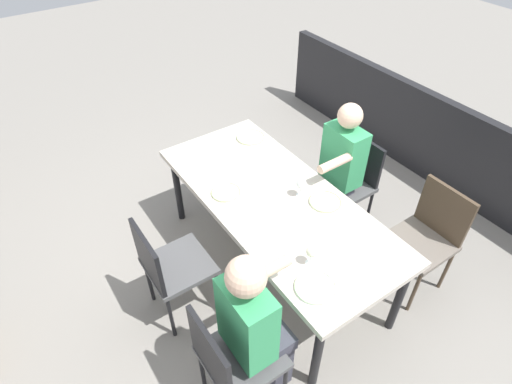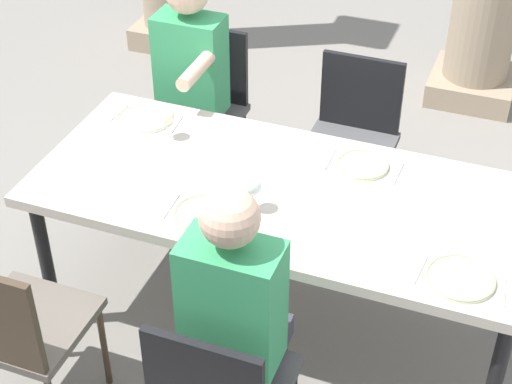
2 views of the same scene
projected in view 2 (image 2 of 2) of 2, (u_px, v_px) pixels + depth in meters
The scene contains 21 objects.
ground_plane at pixel (281, 320), 3.85m from camera, with size 16.00×16.00×0.00m, color gray.
dining_table at pixel (284, 201), 3.43m from camera, with size 2.10×0.91×0.77m.
chair_west_north at pixel (203, 102), 4.40m from camera, with size 0.44×0.44×0.92m.
chair_west_south at pixel (15, 326), 3.09m from camera, with size 0.44×0.44×0.91m.
chair_mid_north at pixel (353, 133), 4.17m from camera, with size 0.44×0.44×0.90m.
diner_woman_green at pixel (239, 318), 2.91m from camera, with size 0.35×0.49×1.29m.
diner_man_white at pixel (187, 90), 4.16m from camera, with size 0.35×0.50×1.32m.
plate_0 at pixel (146, 118), 3.82m from camera, with size 0.25×0.25×0.02m.
wine_glass_0 at pixel (167, 118), 3.64m from camera, with size 0.07×0.07×0.15m.
fork_0 at pixel (117, 114), 3.86m from camera, with size 0.02×0.17×0.01m, color silver.
spoon_0 at pixel (175, 126), 3.78m from camera, with size 0.02×0.17×0.01m, color silver.
plate_1 at pixel (204, 213), 3.25m from camera, with size 0.24×0.24×0.02m.
wine_glass_1 at pixel (252, 187), 3.21m from camera, with size 0.08×0.08×0.16m.
fork_1 at pixel (170, 206), 3.29m from camera, with size 0.02×0.17×0.01m, color silver.
spoon_1 at pixel (239, 223), 3.21m from camera, with size 0.02×0.17×0.01m, color silver.
plate_2 at pixel (363, 165), 3.51m from camera, with size 0.22×0.22×0.02m.
fork_2 at pixel (329, 159), 3.56m from camera, with size 0.02×0.17×0.01m, color silver.
spoon_2 at pixel (397, 173), 3.48m from camera, with size 0.02×0.17×0.01m, color silver.
plate_3 at pixel (461, 278), 2.95m from camera, with size 0.25×0.25×0.02m.
fork_3 at pixel (419, 270), 2.99m from camera, with size 0.02×0.17×0.01m, color silver.
spoon_3 at pixel (503, 290), 2.91m from camera, with size 0.02×0.17×0.01m, color silver.
Camera 2 is at (0.85, -2.59, 2.79)m, focal length 57.80 mm.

